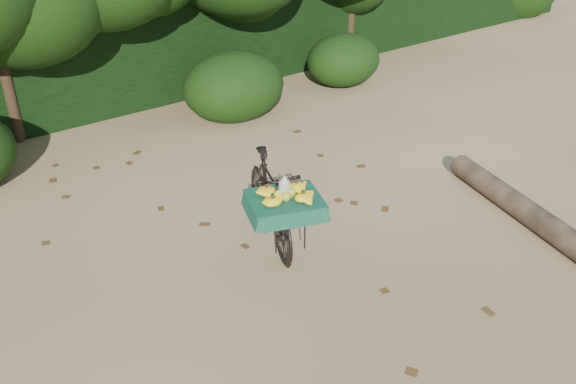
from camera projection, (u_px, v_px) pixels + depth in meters
ground at (334, 258)px, 6.79m from camera, size 80.00×80.00×0.00m
vendor_bicycle at (270, 200)px, 6.88m from camera, size 1.20×1.87×1.04m
fallen_log at (566, 239)px, 6.87m from camera, size 1.41×3.98×0.29m
hedge_backdrop at (99, 52)px, 10.72m from camera, size 26.00×1.80×1.80m
tree_row at (68, 0)px, 9.29m from camera, size 14.50×2.00×4.00m
bush_clumps at (182, 102)px, 9.82m from camera, size 8.80×1.70×0.90m
leaf_litter at (298, 233)px, 7.24m from camera, size 7.00×7.30×0.01m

